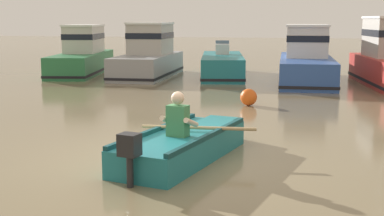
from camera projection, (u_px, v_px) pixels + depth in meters
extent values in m
plane|color=#7A6B4C|center=(157.00, 156.00, 9.12)|extent=(120.00, 120.00, 0.00)
cube|color=#1E727A|center=(182.00, 147.00, 8.89)|extent=(1.81, 3.27, 0.44)
cube|color=#1E727A|center=(221.00, 128.00, 10.43)|extent=(0.68, 0.53, 0.42)
cube|color=#103F43|center=(156.00, 130.00, 9.06)|extent=(0.81, 2.97, 0.08)
cube|color=#103F43|center=(210.00, 135.00, 8.63)|extent=(0.81, 2.97, 0.08)
cube|color=teal|center=(179.00, 138.00, 8.77)|extent=(1.05, 0.51, 0.06)
cylinder|color=black|center=(130.00, 169.00, 7.41)|extent=(0.12, 0.12, 0.54)
cube|color=black|center=(129.00, 145.00, 7.35)|extent=(0.33, 0.30, 0.32)
cube|color=#3F7F4C|center=(178.00, 121.00, 8.68)|extent=(0.38, 0.30, 0.52)
sphere|color=beige|center=(178.00, 98.00, 8.61)|extent=(0.22, 0.22, 0.22)
cylinder|color=beige|center=(168.00, 120.00, 8.82)|extent=(0.19, 0.43, 0.23)
cylinder|color=beige|center=(191.00, 122.00, 8.63)|extent=(0.19, 0.43, 0.23)
cylinder|color=tan|center=(199.00, 128.00, 9.09)|extent=(2.00, 0.20, 0.06)
cube|color=#287042|center=(82.00, 63.00, 22.91)|extent=(2.62, 6.09, 0.89)
cube|color=black|center=(82.00, 70.00, 22.96)|extent=(2.67, 6.13, 0.10)
cube|color=beige|center=(84.00, 39.00, 23.26)|extent=(1.70, 2.66, 1.15)
cube|color=black|center=(84.00, 36.00, 23.24)|extent=(1.74, 2.69, 0.24)
cube|color=white|center=(83.00, 25.00, 23.16)|extent=(1.79, 2.79, 0.08)
cube|color=gray|center=(148.00, 66.00, 21.79)|extent=(1.97, 5.29, 0.91)
cube|color=black|center=(148.00, 73.00, 21.84)|extent=(2.01, 5.33, 0.10)
cube|color=#B2ADA3|center=(151.00, 39.00, 22.07)|extent=(1.51, 2.23, 1.24)
cube|color=black|center=(150.00, 35.00, 22.05)|extent=(1.54, 2.26, 0.24)
cube|color=white|center=(150.00, 23.00, 21.96)|extent=(1.58, 2.34, 0.08)
cube|color=#1E727A|center=(222.00, 66.00, 21.86)|extent=(2.48, 5.77, 0.88)
cube|color=black|center=(222.00, 73.00, 21.91)|extent=(2.53, 5.81, 0.10)
cube|color=beige|center=(222.00, 49.00, 22.16)|extent=(0.64, 0.58, 0.44)
cube|color=slate|center=(222.00, 45.00, 22.39)|extent=(0.57, 0.13, 0.36)
cube|color=#2D519E|center=(306.00, 70.00, 19.96)|extent=(2.08, 6.38, 0.93)
cube|color=black|center=(306.00, 77.00, 20.01)|extent=(2.12, 6.42, 0.10)
cube|color=silver|center=(306.00, 41.00, 20.34)|extent=(1.56, 2.70, 1.15)
cube|color=black|center=(307.00, 38.00, 20.32)|extent=(1.60, 2.73, 0.24)
cube|color=white|center=(307.00, 25.00, 20.24)|extent=(1.64, 2.83, 0.08)
sphere|color=#E55919|center=(249.00, 97.00, 14.47)|extent=(0.47, 0.47, 0.47)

